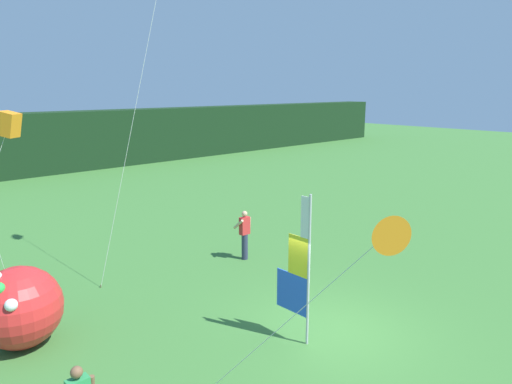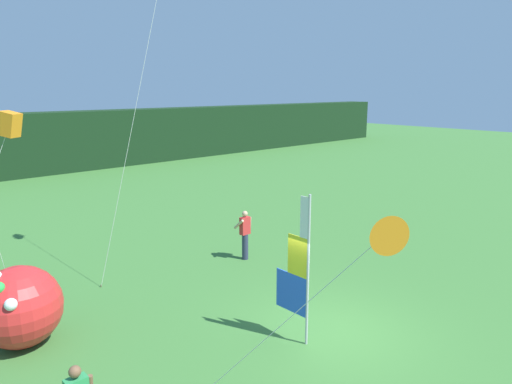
% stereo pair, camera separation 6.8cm
% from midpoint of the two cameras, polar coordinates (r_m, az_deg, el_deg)
% --- Properties ---
extents(ground_plane, '(120.00, 120.00, 0.00)m').
position_cam_midpoint_polar(ground_plane, '(12.36, 9.38, -16.37)').
color(ground_plane, '#3D7533').
extents(distant_treeline, '(80.00, 2.40, 4.25)m').
position_cam_midpoint_polar(distant_treeline, '(35.46, -28.64, 4.86)').
color(distant_treeline, black).
rests_on(distant_treeline, ground).
extents(banner_flag, '(0.06, 1.03, 3.64)m').
position_cam_midpoint_polar(banner_flag, '(11.19, 5.06, -9.55)').
color(banner_flag, '#B7B7BC').
rests_on(banner_flag, ground).
extents(person_mid_field, '(0.55, 0.48, 1.76)m').
position_cam_midpoint_polar(person_mid_field, '(16.53, -1.51, -5.06)').
color(person_mid_field, '#2D334C').
rests_on(person_mid_field, ground).
extents(inflatable_balloon, '(1.93, 1.93, 1.97)m').
position_cam_midpoint_polar(inflatable_balloon, '(12.50, -26.87, -12.35)').
color(inflatable_balloon, red).
rests_on(inflatable_balloon, ground).
extents(kite_orange_delta_0, '(1.73, 3.39, 4.13)m').
position_cam_midpoint_polar(kite_orange_delta_0, '(7.33, 15.36, -5.00)').
color(kite_orange_delta_0, brown).
rests_on(kite_orange_delta_0, ground).
extents(kite_orange_box_3, '(2.42, 0.73, 5.33)m').
position_cam_midpoint_polar(kite_orange_box_3, '(14.75, -27.90, 7.21)').
color(kite_orange_box_3, brown).
rests_on(kite_orange_box_3, ground).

